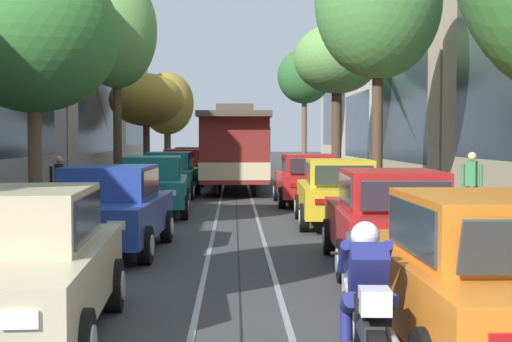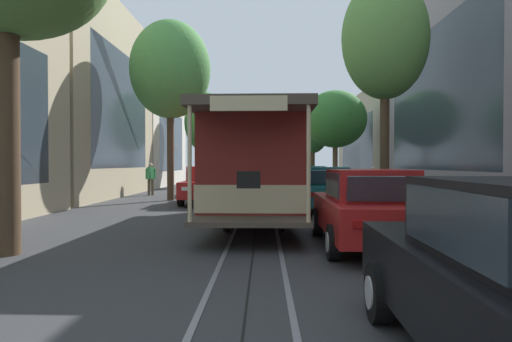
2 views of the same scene
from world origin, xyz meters
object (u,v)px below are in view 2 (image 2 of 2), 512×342
at_px(cable_car_trolley, 257,165).
at_px(motorcycle_with_rider, 248,177).
at_px(parked_car_blue_second_left, 297,178).
at_px(parked_car_teal_mid_left, 306,182).
at_px(parked_car_teal_fourth_left, 324,189).
at_px(street_tree_kerb_left_second, 335,119).
at_px(parked_car_red_fifth_left, 368,208).
at_px(parked_car_yellow_mid_right, 217,180).
at_px(pedestrian_on_right_pavement, 151,177).
at_px(pedestrian_on_left_pavement, 373,182).
at_px(fire_hydrant, 199,184).
at_px(street_tree_kerb_left_near, 313,126).
at_px(street_tree_kerb_left_mid, 385,40).
at_px(parked_car_beige_near_left, 291,175).
at_px(parked_car_red_second_right, 225,177).
at_px(parked_car_orange_near_right, 233,175).
at_px(parked_car_red_fourth_right, 207,185).
at_px(street_tree_kerb_right_second, 170,70).
at_px(street_tree_kerb_right_near, 205,123).

height_order(cable_car_trolley, motorcycle_with_rider, cable_car_trolley).
bearing_deg(parked_car_blue_second_left, parked_car_teal_mid_left, 89.39).
distance_m(parked_car_teal_fourth_left, street_tree_kerb_left_second, 11.05).
bearing_deg(parked_car_red_fifth_left, parked_car_yellow_mid_right, -72.84).
relative_size(parked_car_red_fifth_left, pedestrian_on_right_pavement, 2.52).
bearing_deg(pedestrian_on_left_pavement, parked_car_red_fifth_left, 75.66).
relative_size(parked_car_red_fifth_left, cable_car_trolley, 0.48).
xyz_separation_m(parked_car_red_fifth_left, fire_hydrant, (6.21, -18.38, -0.38)).
xyz_separation_m(street_tree_kerb_left_near, street_tree_kerb_left_mid, (-0.17, 20.35, 1.18)).
bearing_deg(motorcycle_with_rider, parked_car_blue_second_left, 114.79).
height_order(parked_car_beige_near_left, parked_car_teal_fourth_left, same).
bearing_deg(pedestrian_on_left_pavement, street_tree_kerb_left_near, -85.89).
bearing_deg(parked_car_blue_second_left, parked_car_red_second_right, -20.47).
bearing_deg(motorcycle_with_rider, fire_hydrant, 71.86).
height_order(pedestrian_on_left_pavement, pedestrian_on_right_pavement, pedestrian_on_right_pavement).
height_order(parked_car_orange_near_right, pedestrian_on_left_pavement, parked_car_orange_near_right).
relative_size(motorcycle_with_rider, pedestrian_on_right_pavement, 1.14).
bearing_deg(fire_hydrant, parked_car_red_fifth_left, 108.66).
xyz_separation_m(parked_car_beige_near_left, street_tree_kerb_left_second, (-2.03, 8.73, 3.49)).
height_order(parked_car_red_second_right, street_tree_kerb_left_second, street_tree_kerb_left_second).
xyz_separation_m(motorcycle_with_rider, pedestrian_on_left_pavement, (-6.26, 15.77, 0.23)).
relative_size(parked_car_red_fourth_right, street_tree_kerb_left_mid, 0.55).
relative_size(street_tree_kerb_left_near, cable_car_trolley, 0.75).
height_order(parked_car_beige_near_left, pedestrian_on_left_pavement, parked_car_beige_near_left).
bearing_deg(cable_car_trolley, pedestrian_on_right_pavement, -60.91).
xyz_separation_m(parked_car_blue_second_left, parked_car_orange_near_right, (4.67, -6.91, 0.00)).
bearing_deg(parked_car_teal_mid_left, street_tree_kerb_left_mid, 106.28).
height_order(parked_car_orange_near_right, parked_car_red_second_right, same).
bearing_deg(parked_car_red_fifth_left, cable_car_trolley, -59.66).
distance_m(parked_car_red_second_right, street_tree_kerb_right_second, 11.38).
xyz_separation_m(parked_car_beige_near_left, cable_car_trolley, (2.35, 21.64, 0.86)).
bearing_deg(street_tree_kerb_left_near, parked_car_teal_mid_left, 82.43).
bearing_deg(pedestrian_on_left_pavement, street_tree_kerb_right_near, -53.77).
xyz_separation_m(parked_car_beige_near_left, parked_car_teal_fourth_left, (0.00, 19.01, 0.00)).
xyz_separation_m(motorcycle_with_rider, pedestrian_on_right_pavement, (4.81, 12.35, 0.34)).
bearing_deg(parked_car_red_second_right, pedestrian_on_right_pavement, 62.86).
height_order(cable_car_trolley, pedestrian_on_left_pavement, cable_car_trolley).
relative_size(parked_car_beige_near_left, pedestrian_on_left_pavement, 2.84).
xyz_separation_m(parked_car_beige_near_left, parked_car_orange_near_right, (4.65, -0.76, 0.00)).
distance_m(street_tree_kerb_left_mid, motorcycle_with_rider, 22.30).
height_order(street_tree_kerb_left_second, street_tree_kerb_right_second, street_tree_kerb_right_second).
bearing_deg(street_tree_kerb_right_second, pedestrian_on_right_pavement, -61.57).
height_order(parked_car_blue_second_left, street_tree_kerb_right_near, street_tree_kerb_right_near).
relative_size(street_tree_kerb_left_second, cable_car_trolley, 0.65).
distance_m(parked_car_orange_near_right, fire_hydrant, 8.16).
bearing_deg(motorcycle_with_rider, parked_car_red_fifth_left, 97.21).
xyz_separation_m(parked_car_teal_mid_left, street_tree_kerb_left_second, (-2.09, -4.21, 3.49)).
bearing_deg(fire_hydrant, street_tree_kerb_right_near, -86.80).
relative_size(parked_car_teal_fourth_left, parked_car_red_fourth_right, 1.01).
bearing_deg(parked_car_teal_fourth_left, street_tree_kerb_left_second, -101.18).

